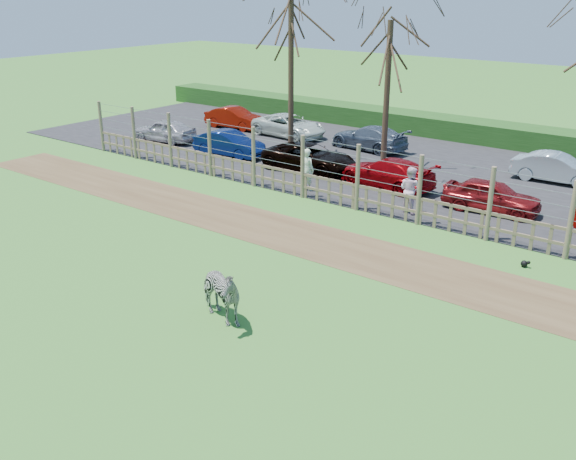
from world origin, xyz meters
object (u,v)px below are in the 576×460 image
Objects in this scene: crow at (525,264)px; car_8 at (289,126)px; car_3 at (387,173)px; car_4 at (492,196)px; visitor_b at (410,190)px; car_11 at (557,168)px; car_0 at (165,130)px; visitor_a at (307,169)px; tree_left at (291,38)px; tree_mid at (389,60)px; car_9 at (369,138)px; car_2 at (309,157)px; zebra at (218,293)px; car_1 at (229,144)px; car_7 at (235,118)px.

car_8 reaches higher than crow.
car_3 and car_4 have the same top height.
car_11 is at bearing -101.25° from visitor_b.
car_0 is 0.85× the size of car_3.
visitor_a is 10.65m from car_11.
tree_left is at bearing 105.19° from car_11.
visitor_a reaches higher than car_3.
car_9 is (-2.42, 2.81, -4.23)m from tree_mid.
car_8 is at bearing -82.46° from car_9.
car_4 is (8.57, -0.46, 0.00)m from car_2.
car_9 is at bearing -5.19° from car_2.
tree_left is at bearing 91.82° from car_0.
car_8 is (-11.17, 17.51, -0.12)m from zebra.
crow is 0.06× the size of car_8.
tree_left reaches higher than visitor_a.
tree_mid is 8.67m from car_1.
zebra reaches higher than crow.
car_3 and car_9 have the same top height.
car_1 is 0.84× the size of car_8.
zebra is (3.72, -14.80, -4.11)m from tree_mid.
car_2 is at bearing -31.87° from tree_left.
visitor_a is at bearing -100.47° from tree_mid.
car_1 is at bearing -151.20° from tree_left.
zebra is 10.16m from visitor_b.
car_7 is (-8.78, 4.77, 0.00)m from car_2.
car_3 and car_11 have the same top height.
car_4 is 5.42m from car_11.
crow is at bearing 169.16° from visitor_a.
car_1 is 0.88× the size of car_9.
tree_mid reaches higher than car_7.
car_9 is (-11.15, 9.69, 0.53)m from crow.
car_1 is (4.80, -0.18, 0.00)m from car_0.
car_8 is at bearing 128.52° from tree_left.
car_2 is at bearing 5.36° from car_9.
tree_mid reaches higher than visitor_b.
car_1 is at bearing -17.51° from visitor_a.
car_0 is at bearing 142.16° from car_8.
car_1 is at bearing 88.51° from car_2.
car_3 is at bearing 147.77° from crow.
car_7 is at bearing 68.51° from car_4.
car_0 is 0.82× the size of car_2.
zebra is 0.43× the size of car_9.
car_1 is at bearing 0.50° from visitor_b.
tree_mid is at bearing -140.50° from car_3.
car_8 is at bearing -21.50° from visitor_b.
crow is 22.12m from car_7.
crow is at bearing -116.68° from car_2.
tree_left reaches higher than visitor_b.
tree_left reaches higher than car_7.
car_1 is at bearing -82.53° from car_3.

